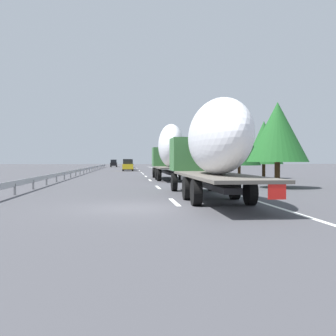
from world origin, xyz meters
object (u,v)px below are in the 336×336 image
Objects in this scene: car_blue_sedan at (128,165)px; road_sign at (173,158)px; car_white_van at (129,164)px; car_black_suv at (114,163)px; truck_lead at (169,150)px; car_yellow_coupe at (128,165)px; truck_trailing at (211,145)px.

car_blue_sedan is 1.51× the size of road_sign.
car_white_van is 36.56m from road_sign.
car_blue_sedan is at bearing -173.10° from car_black_suv.
car_yellow_coupe is (31.27, 3.78, -1.72)m from truck_lead.
car_white_van reaches higher than car_blue_sedan.
car_white_van is (60.05, 3.58, -1.76)m from truck_lead.
car_yellow_coupe is (-40.00, -3.71, 0.01)m from car_black_suv.
truck_lead is 2.58× the size of car_blue_sedan.
car_yellow_coupe is (-28.79, 0.20, 0.04)m from car_white_van.
car_black_suv is 48.33m from road_sign.
truck_trailing is 78.69m from car_white_van.
car_blue_sedan is (-20.30, 0.09, -0.01)m from car_white_van.
truck_lead is 71.68m from car_black_suv.
truck_lead is at bearing -176.58° from car_white_van.
truck_lead is 60.19m from car_white_van.
truck_lead is at bearing -174.00° from car_black_suv.
car_yellow_coupe is at bearing -174.70° from car_black_suv.
car_yellow_coupe is at bearing 6.90° from truck_lead.
road_sign is at bearing -136.06° from car_yellow_coupe.
truck_trailing reaches higher than car_blue_sedan.
truck_lead reaches higher than road_sign.
car_blue_sedan is at bearing 179.73° from car_white_van.
car_blue_sedan is at bearing 5.29° from truck_lead.
car_white_van is at bearing 10.54° from road_sign.
road_sign is (42.66, -3.10, -0.37)m from truck_trailing.
truck_trailing is 4.66× the size of road_sign.
road_sign reaches higher than car_white_van.
road_sign is (24.12, -3.10, -0.57)m from truck_lead.
car_yellow_coupe is (49.81, 3.78, -1.52)m from truck_trailing.
car_white_van is 11.87m from car_black_suv.
car_yellow_coupe is 1.55× the size of road_sign.
truck_trailing is at bearing 180.00° from truck_lead.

